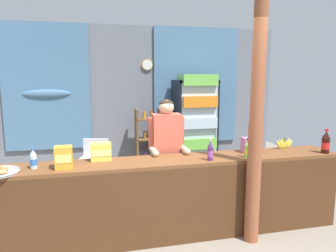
# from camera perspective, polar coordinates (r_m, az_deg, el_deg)

# --- Properties ---
(ground_plane) EXTENTS (8.05, 8.05, 0.00)m
(ground_plane) POSITION_cam_1_polar(r_m,az_deg,el_deg) (4.80, -2.42, -14.24)
(ground_plane) COLOR gray
(back_wall_curtained) EXTENTS (5.77, 0.22, 2.83)m
(back_wall_curtained) POSITION_cam_1_polar(r_m,az_deg,el_deg) (6.30, -6.00, 5.05)
(back_wall_curtained) COLOR slate
(back_wall_curtained) RESTS_ON ground
(stall_counter) EXTENTS (4.03, 0.51, 0.94)m
(stall_counter) POSITION_cam_1_polar(r_m,az_deg,el_deg) (3.73, 2.15, -11.70)
(stall_counter) COLOR brown
(stall_counter) RESTS_ON ground
(timber_post) EXTENTS (0.18, 0.16, 2.75)m
(timber_post) POSITION_cam_1_polar(r_m,az_deg,el_deg) (3.63, 15.50, -0.60)
(timber_post) COLOR #995133
(timber_post) RESTS_ON ground
(drink_fridge) EXTENTS (0.77, 0.69, 1.91)m
(drink_fridge) POSITION_cam_1_polar(r_m,az_deg,el_deg) (6.06, 4.88, 1.08)
(drink_fridge) COLOR black
(drink_fridge) RESTS_ON ground
(bottle_shelf_rack) EXTENTS (0.48, 0.28, 1.27)m
(bottle_shelf_rack) POSITION_cam_1_polar(r_m,az_deg,el_deg) (6.05, -3.58, -2.65)
(bottle_shelf_rack) COLOR brown
(bottle_shelf_rack) RESTS_ON ground
(plastic_lawn_chair) EXTENTS (0.54, 0.54, 0.86)m
(plastic_lawn_chair) POSITION_cam_1_polar(r_m,az_deg,el_deg) (5.36, -13.08, -6.35)
(plastic_lawn_chair) COLOR silver
(plastic_lawn_chair) RESTS_ON ground
(shopkeeper) EXTENTS (0.47, 0.42, 1.60)m
(shopkeeper) POSITION_cam_1_polar(r_m,az_deg,el_deg) (4.10, -0.26, -3.64)
(shopkeeper) COLOR #28282D
(shopkeeper) RESTS_ON ground
(soda_bottle_cola) EXTENTS (0.10, 0.10, 0.31)m
(soda_bottle_cola) POSITION_cam_1_polar(r_m,az_deg,el_deg) (4.43, 26.49, -2.73)
(soda_bottle_cola) COLOR black
(soda_bottle_cola) RESTS_ON stall_counter
(soda_bottle_water) EXTENTS (0.07, 0.07, 0.23)m
(soda_bottle_water) POSITION_cam_1_polar(r_m,az_deg,el_deg) (3.62, -23.05, -5.58)
(soda_bottle_water) COLOR silver
(soda_bottle_water) RESTS_ON stall_counter
(soda_bottle_lime_soda) EXTENTS (0.07, 0.07, 0.23)m
(soda_bottle_lime_soda) POSITION_cam_1_polar(r_m,az_deg,el_deg) (3.88, 14.11, -4.09)
(soda_bottle_lime_soda) COLOR #75C64C
(soda_bottle_lime_soda) RESTS_ON stall_counter
(soda_bottle_grape_soda) EXTENTS (0.06, 0.06, 0.25)m
(soda_bottle_grape_soda) POSITION_cam_1_polar(r_m,az_deg,el_deg) (3.67, 7.59, -4.52)
(soda_bottle_grape_soda) COLOR #56286B
(soda_bottle_grape_soda) RESTS_ON stall_counter
(snack_box_wafer) EXTENTS (0.21, 0.14, 0.19)m
(snack_box_wafer) POSITION_cam_1_polar(r_m,az_deg,el_deg) (4.15, 14.58, -3.31)
(snack_box_wafer) COLOR #B76699
(snack_box_wafer) RESTS_ON stall_counter
(snack_box_choco_powder) EXTENTS (0.18, 0.14, 0.24)m
(snack_box_choco_powder) POSITION_cam_1_polar(r_m,az_deg,el_deg) (3.50, -18.25, -5.40)
(snack_box_choco_powder) COLOR gold
(snack_box_choco_powder) RESTS_ON stall_counter
(snack_box_instant_noodle) EXTENTS (0.23, 0.16, 0.20)m
(snack_box_instant_noodle) POSITION_cam_1_polar(r_m,az_deg,el_deg) (3.73, -11.97, -4.55)
(snack_box_instant_noodle) COLOR #EAD14C
(snack_box_instant_noodle) RESTS_ON stall_counter
(banana_bunch) EXTENTS (0.27, 0.05, 0.16)m
(banana_bunch) POSITION_cam_1_polar(r_m,az_deg,el_deg) (4.49, 20.16, -3.04)
(banana_bunch) COLOR #DBCC42
(banana_bunch) RESTS_ON stall_counter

